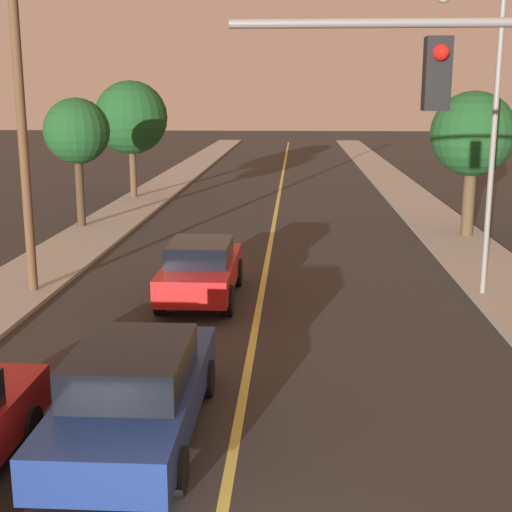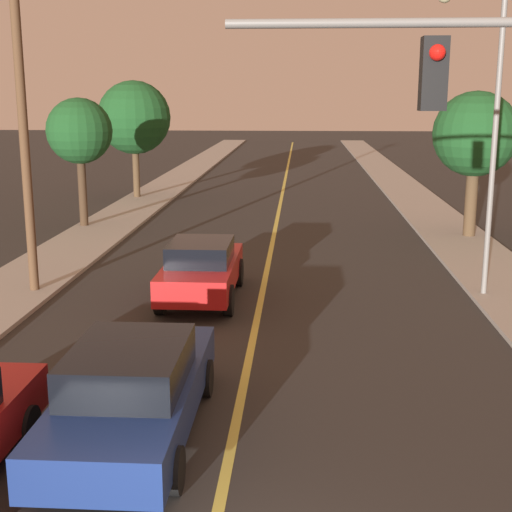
# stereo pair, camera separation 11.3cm
# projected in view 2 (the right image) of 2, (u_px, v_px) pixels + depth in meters

# --- Properties ---
(road_surface) EXTENTS (10.77, 80.00, 0.01)m
(road_surface) POSITION_uv_depth(u_px,v_px,m) (284.00, 184.00, 41.77)
(road_surface) COLOR #2D2B28
(road_surface) RESTS_ON ground
(sidewalk_left) EXTENTS (2.50, 80.00, 0.12)m
(sidewalk_left) POSITION_uv_depth(u_px,v_px,m) (172.00, 182.00, 42.17)
(sidewalk_left) COLOR #9E998E
(sidewalk_left) RESTS_ON ground
(sidewalk_right) EXTENTS (2.50, 80.00, 0.12)m
(sidewalk_right) POSITION_uv_depth(u_px,v_px,m) (398.00, 184.00, 41.35)
(sidewalk_right) COLOR #9E998E
(sidewalk_right) RESTS_ON ground
(car_near_lane_front) EXTENTS (1.98, 5.03, 1.53)m
(car_near_lane_front) POSITION_uv_depth(u_px,v_px,m) (133.00, 390.00, 10.73)
(car_near_lane_front) COLOR navy
(car_near_lane_front) RESTS_ON ground
(car_near_lane_second) EXTENTS (1.86, 4.39, 1.54)m
(car_near_lane_second) POSITION_uv_depth(u_px,v_px,m) (202.00, 269.00, 18.08)
(car_near_lane_second) COLOR red
(car_near_lane_second) RESTS_ON ground
(streetlamp_right) EXTENTS (1.66, 0.36, 7.51)m
(streetlamp_right) POSITION_uv_depth(u_px,v_px,m) (482.00, 105.00, 17.39)
(streetlamp_right) COLOR slate
(streetlamp_right) RESTS_ON ground
(utility_pole_left) EXTENTS (1.60, 0.24, 8.85)m
(utility_pole_left) POSITION_uv_depth(u_px,v_px,m) (22.00, 112.00, 17.75)
(utility_pole_left) COLOR #513823
(utility_pole_left) RESTS_ON ground
(tree_left_near) EXTENTS (2.51, 2.51, 4.91)m
(tree_left_near) POSITION_uv_depth(u_px,v_px,m) (79.00, 132.00, 27.19)
(tree_left_near) COLOR #3D2B1C
(tree_left_near) RESTS_ON ground
(tree_left_far) EXTENTS (3.57, 3.57, 5.71)m
(tree_left_far) POSITION_uv_depth(u_px,v_px,m) (134.00, 118.00, 34.96)
(tree_left_far) COLOR #4C3823
(tree_left_far) RESTS_ON ground
(tree_right_near) EXTENTS (3.00, 3.00, 5.16)m
(tree_right_near) POSITION_uv_depth(u_px,v_px,m) (475.00, 135.00, 25.14)
(tree_right_near) COLOR #4C3823
(tree_right_near) RESTS_ON ground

